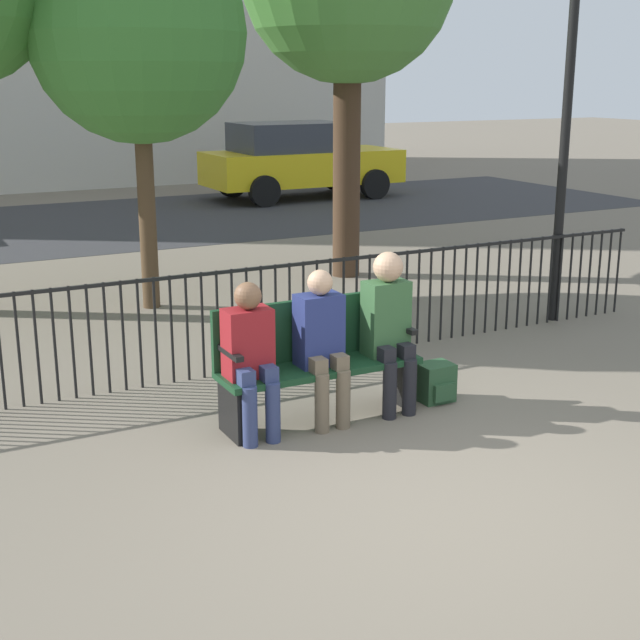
# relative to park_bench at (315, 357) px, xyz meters

# --- Properties ---
(ground_plane) EXTENTS (80.00, 80.00, 0.00)m
(ground_plane) POSITION_rel_park_bench_xyz_m (0.00, -1.76, -0.49)
(ground_plane) COLOR #706656
(park_bench) EXTENTS (1.58, 0.45, 0.92)m
(park_bench) POSITION_rel_park_bench_xyz_m (0.00, 0.00, 0.00)
(park_bench) COLOR #14381E
(park_bench) RESTS_ON ground
(seated_person_0) EXTENTS (0.34, 0.39, 1.16)m
(seated_person_0) POSITION_rel_park_bench_xyz_m (-0.59, -0.13, 0.16)
(seated_person_0) COLOR navy
(seated_person_0) RESTS_ON ground
(seated_person_1) EXTENTS (0.34, 0.39, 1.19)m
(seated_person_1) POSITION_rel_park_bench_xyz_m (-0.01, -0.13, 0.17)
(seated_person_1) COLOR brown
(seated_person_1) RESTS_ON ground
(seated_person_2) EXTENTS (0.34, 0.39, 1.27)m
(seated_person_2) POSITION_rel_park_bench_xyz_m (0.58, -0.12, 0.23)
(seated_person_2) COLOR black
(seated_person_2) RESTS_ON ground
(backpack) EXTENTS (0.28, 0.26, 0.32)m
(backpack) POSITION_rel_park_bench_xyz_m (1.03, -0.14, -0.33)
(backpack) COLOR #284C2D
(backpack) RESTS_ON ground
(fence_railing) EXTENTS (9.01, 0.03, 0.95)m
(fence_railing) POSITION_rel_park_bench_xyz_m (-0.02, 1.28, 0.07)
(fence_railing) COLOR black
(fence_railing) RESTS_ON ground
(tree_2) EXTENTS (2.34, 2.34, 4.18)m
(tree_2) POSITION_rel_park_bench_xyz_m (-0.10, 3.91, 2.51)
(tree_2) COLOR #4C3823
(tree_2) RESTS_ON ground
(lamp_post) EXTENTS (0.28, 0.28, 3.91)m
(lamp_post) POSITION_rel_park_bench_xyz_m (3.61, 1.35, 2.08)
(lamp_post) COLOR black
(lamp_post) RESTS_ON ground
(street_surface) EXTENTS (24.00, 6.00, 0.01)m
(street_surface) POSITION_rel_park_bench_xyz_m (0.00, 10.24, -0.49)
(street_surface) COLOR #333335
(street_surface) RESTS_ON ground
(parked_car_1) EXTENTS (4.20, 1.94, 1.62)m
(parked_car_1) POSITION_rel_park_bench_xyz_m (5.60, 11.60, 0.35)
(parked_car_1) COLOR yellow
(parked_car_1) RESTS_ON ground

